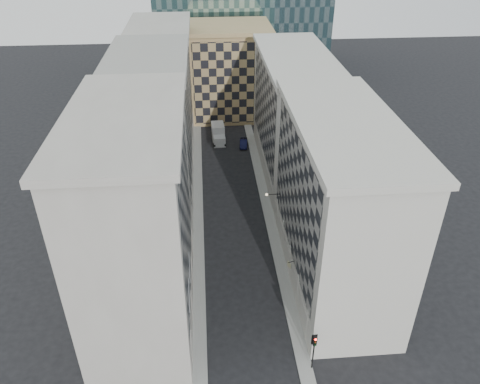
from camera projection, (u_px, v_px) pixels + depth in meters
ground at (254, 381)px, 45.59m from camera, size 260.00×260.00×0.00m
sidewalk_west at (198, 210)px, 70.55m from camera, size 1.50×100.00×0.15m
sidewalk_east at (267, 207)px, 71.28m from camera, size 1.50×100.00×0.15m
bldg_left_a at (139, 222)px, 47.88m from camera, size 10.80×22.80×23.70m
bldg_left_b at (155, 135)px, 66.74m from camera, size 10.80×22.80×22.70m
bldg_left_c at (164, 87)px, 85.60m from camera, size 10.80×22.80×21.70m
bldg_right_a at (336, 203)px, 53.57m from camera, size 10.80×26.80×20.70m
bldg_right_b at (293, 116)px, 76.64m from camera, size 10.80×28.80×19.70m
tan_block at (230, 71)px, 98.14m from camera, size 16.80×14.80×18.80m
flagpoles_left at (189, 281)px, 46.02m from camera, size 0.10×6.33×2.33m
bracket_lamp at (268, 195)px, 62.91m from camera, size 1.98×0.36×0.36m
traffic_light at (314, 345)px, 45.03m from camera, size 0.57×0.49×4.54m
box_truck at (218, 134)px, 90.53m from camera, size 2.61×5.86×3.16m
dark_car at (243, 143)px, 88.85m from camera, size 1.73×4.03×1.29m
shop_sign at (289, 265)px, 54.37m from camera, size 0.81×0.71×0.82m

